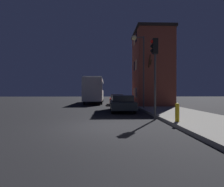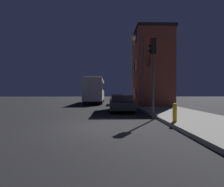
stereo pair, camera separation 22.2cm
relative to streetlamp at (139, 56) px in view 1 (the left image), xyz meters
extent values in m
plane|color=black|center=(-3.36, -8.12, -4.98)|extent=(120.00, 120.00, 0.00)
cube|color=slate|center=(2.08, -8.12, -4.89)|extent=(4.13, 60.00, 0.18)
cube|color=brown|center=(2.13, 3.69, -0.71)|extent=(3.83, 4.77, 8.19)
cube|color=black|center=(2.13, 3.69, 3.53)|extent=(4.07, 5.01, 0.30)
cube|color=black|center=(0.20, 3.02, -3.41)|extent=(0.03, 0.70, 1.10)
cube|color=#E5C67F|center=(0.20, 4.36, -3.41)|extent=(0.03, 0.70, 1.10)
cube|color=#E5C67F|center=(0.20, 3.02, -0.31)|extent=(0.03, 0.70, 1.10)
cube|color=black|center=(0.20, 4.36, -0.31)|extent=(0.03, 0.70, 1.10)
cube|color=black|center=(0.20, 3.02, 2.78)|extent=(0.03, 0.70, 1.10)
cube|color=#E5C67F|center=(0.20, 4.36, 2.78)|extent=(0.03, 0.70, 1.10)
cylinder|color=#38383A|center=(0.40, 0.00, -1.46)|extent=(0.14, 0.14, 6.70)
cylinder|color=#38383A|center=(-0.05, 0.00, 1.79)|extent=(0.90, 0.09, 0.09)
sphere|color=#F9E08C|center=(-0.50, 0.00, 1.74)|extent=(0.47, 0.47, 0.47)
cylinder|color=#38383A|center=(-0.26, -6.17, -3.06)|extent=(0.12, 0.12, 3.85)
cube|color=black|center=(-0.26, -6.17, -0.69)|extent=(0.30, 0.24, 0.90)
sphere|color=red|center=(-0.44, -6.17, -0.42)|extent=(0.20, 0.20, 0.20)
sphere|color=black|center=(-0.44, -6.17, -0.69)|extent=(0.20, 0.20, 0.20)
sphere|color=black|center=(-0.44, -6.17, -0.96)|extent=(0.20, 0.20, 0.20)
cylinder|color=#382819|center=(1.22, 1.60, -2.97)|extent=(0.27, 0.27, 3.67)
cylinder|color=#382819|center=(1.47, 2.05, -0.76)|extent=(0.68, 1.04, 0.86)
cylinder|color=#382819|center=(1.18, 1.03, -0.44)|extent=(0.19, 1.23, 1.46)
cylinder|color=#382819|center=(0.91, 1.49, -0.48)|extent=(0.76, 0.37, 1.36)
cylinder|color=#382819|center=(1.33, 1.37, -0.61)|extent=(0.37, 0.59, 1.09)
cylinder|color=#382819|center=(1.40, 1.91, -0.52)|extent=(0.53, 0.78, 1.28)
cube|color=beige|center=(-4.87, 10.18, -3.00)|extent=(2.48, 10.28, 3.00)
cube|color=black|center=(-4.87, 10.18, -2.46)|extent=(2.50, 9.45, 1.08)
cube|color=#B2B2B2|center=(-4.87, 10.18, -1.44)|extent=(2.35, 9.76, 0.12)
cylinder|color=black|center=(-3.72, 13.52, -4.50)|extent=(0.18, 0.96, 0.96)
cylinder|color=black|center=(-6.02, 13.52, -4.50)|extent=(0.18, 0.96, 0.96)
cylinder|color=black|center=(-3.72, 6.84, -4.50)|extent=(0.18, 0.96, 0.96)
cylinder|color=black|center=(-6.02, 6.84, -4.50)|extent=(0.18, 0.96, 0.96)
cube|color=black|center=(-1.81, -1.76, -4.40)|extent=(1.87, 4.43, 0.58)
cube|color=black|center=(-1.81, -1.99, -3.86)|extent=(1.65, 2.31, 0.50)
cylinder|color=black|center=(-0.97, -0.32, -4.69)|extent=(0.18, 0.58, 0.58)
cylinder|color=black|center=(-2.66, -0.32, -4.69)|extent=(0.18, 0.58, 0.58)
cylinder|color=black|center=(-0.97, -3.21, -4.69)|extent=(0.18, 0.58, 0.58)
cylinder|color=black|center=(-2.66, -3.21, -4.69)|extent=(0.18, 0.58, 0.58)
cube|color=#B21E19|center=(-1.79, 6.43, -4.40)|extent=(1.71, 4.72, 0.60)
cube|color=black|center=(-1.79, 6.20, -3.86)|extent=(1.51, 2.45, 0.48)
cylinder|color=black|center=(-1.03, 7.97, -4.70)|extent=(0.18, 0.56, 0.56)
cylinder|color=black|center=(-2.56, 7.97, -4.70)|extent=(0.18, 0.56, 0.56)
cylinder|color=black|center=(-1.03, 4.90, -4.70)|extent=(0.18, 0.56, 0.56)
cylinder|color=black|center=(-2.56, 4.90, -4.70)|extent=(0.18, 0.56, 0.56)
cylinder|color=gold|center=(0.37, -7.83, -4.43)|extent=(0.20, 0.20, 0.75)
sphere|color=gold|center=(0.37, -7.83, -4.01)|extent=(0.21, 0.21, 0.21)
camera|label=1|loc=(-3.10, -16.26, -3.38)|focal=28.00mm
camera|label=2|loc=(-2.88, -16.27, -3.38)|focal=28.00mm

